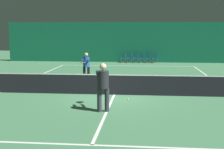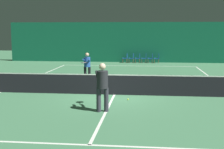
# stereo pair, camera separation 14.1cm
# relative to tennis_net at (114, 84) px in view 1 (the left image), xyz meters

# --- Properties ---
(ground_plane) EXTENTS (60.00, 60.00, 0.00)m
(ground_plane) POSITION_rel_tennis_net_xyz_m (0.00, 0.00, -0.51)
(ground_plane) COLOR #3D704C
(backdrop_curtain) EXTENTS (23.00, 0.12, 3.70)m
(backdrop_curtain) POSITION_rel_tennis_net_xyz_m (0.00, 15.01, 1.34)
(backdrop_curtain) COLOR #0F5138
(backdrop_curtain) RESTS_ON ground
(court_line_baseline_far) EXTENTS (11.00, 0.10, 0.00)m
(court_line_baseline_far) POSITION_rel_tennis_net_xyz_m (0.00, 11.90, -0.51)
(court_line_baseline_far) COLOR silver
(court_line_baseline_far) RESTS_ON ground
(court_line_service_far) EXTENTS (8.25, 0.10, 0.00)m
(court_line_service_far) POSITION_rel_tennis_net_xyz_m (0.00, 6.40, -0.51)
(court_line_service_far) COLOR silver
(court_line_service_far) RESTS_ON ground
(court_line_service_near) EXTENTS (8.25, 0.10, 0.00)m
(court_line_service_near) POSITION_rel_tennis_net_xyz_m (0.00, -6.40, -0.51)
(court_line_service_near) COLOR silver
(court_line_service_near) RESTS_ON ground
(court_line_sideline_left) EXTENTS (0.10, 23.80, 0.00)m
(court_line_sideline_left) POSITION_rel_tennis_net_xyz_m (-5.50, 0.00, -0.51)
(court_line_sideline_left) COLOR silver
(court_line_sideline_left) RESTS_ON ground
(court_line_centre) EXTENTS (0.10, 12.80, 0.00)m
(court_line_centre) POSITION_rel_tennis_net_xyz_m (0.00, 0.00, -0.51)
(court_line_centre) COLOR silver
(court_line_centre) RESTS_ON ground
(tennis_net) EXTENTS (12.00, 0.10, 1.07)m
(tennis_net) POSITION_rel_tennis_net_xyz_m (0.00, 0.00, 0.00)
(tennis_net) COLOR black
(tennis_net) RESTS_ON ground
(player_near) EXTENTS (0.69, 1.44, 1.77)m
(player_near) POSITION_rel_tennis_net_xyz_m (-0.14, -3.00, 0.52)
(player_near) COLOR #2D2D38
(player_near) RESTS_ON ground
(player_far) EXTENTS (0.41, 1.34, 1.63)m
(player_far) POSITION_rel_tennis_net_xyz_m (-2.03, 4.01, 0.44)
(player_far) COLOR black
(player_far) RESTS_ON ground
(courtside_chair_0) EXTENTS (0.44, 0.44, 0.84)m
(courtside_chair_0) POSITION_rel_tennis_net_xyz_m (-0.41, 14.46, -0.03)
(courtside_chair_0) COLOR brown
(courtside_chair_0) RESTS_ON ground
(courtside_chair_1) EXTENTS (0.44, 0.44, 0.84)m
(courtside_chair_1) POSITION_rel_tennis_net_xyz_m (0.16, 14.46, -0.03)
(courtside_chair_1) COLOR brown
(courtside_chair_1) RESTS_ON ground
(courtside_chair_2) EXTENTS (0.44, 0.44, 0.84)m
(courtside_chair_2) POSITION_rel_tennis_net_xyz_m (0.74, 14.46, -0.03)
(courtside_chair_2) COLOR brown
(courtside_chair_2) RESTS_ON ground
(courtside_chair_3) EXTENTS (0.44, 0.44, 0.84)m
(courtside_chair_3) POSITION_rel_tennis_net_xyz_m (1.31, 14.46, -0.03)
(courtside_chair_3) COLOR brown
(courtside_chair_3) RESTS_ON ground
(courtside_chair_4) EXTENTS (0.44, 0.44, 0.84)m
(courtside_chair_4) POSITION_rel_tennis_net_xyz_m (1.89, 14.46, -0.03)
(courtside_chair_4) COLOR brown
(courtside_chair_4) RESTS_ON ground
(courtside_chair_5) EXTENTS (0.44, 0.44, 0.84)m
(courtside_chair_5) POSITION_rel_tennis_net_xyz_m (2.47, 14.46, -0.03)
(courtside_chair_5) COLOR brown
(courtside_chair_5) RESTS_ON ground
(tennis_ball) EXTENTS (0.07, 0.07, 0.07)m
(tennis_ball) POSITION_rel_tennis_net_xyz_m (0.69, -1.04, -0.48)
(tennis_ball) COLOR #D1DB33
(tennis_ball) RESTS_ON ground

